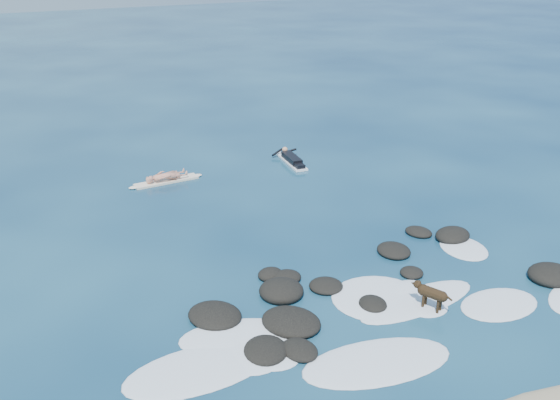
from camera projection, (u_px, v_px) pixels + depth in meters
ground at (326, 280)px, 17.82m from camera, size 160.00×160.00×0.00m
reef_rocks at (352, 295)px, 16.91m from camera, size 12.54×7.14×0.51m
breaking_foam at (355, 327)px, 15.68m from camera, size 14.18×5.65×0.12m
standing_surfer_rig at (165, 166)px, 24.77m from camera, size 3.11×0.64×1.77m
paddling_surfer_rig at (291, 159)px, 27.18m from camera, size 1.20×2.71×0.47m
dog at (430, 293)px, 16.23m from camera, size 0.60×1.14×0.76m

